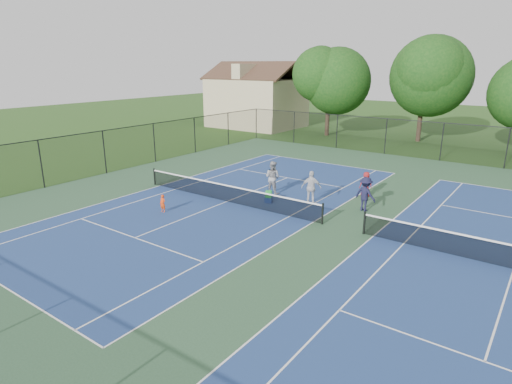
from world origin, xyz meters
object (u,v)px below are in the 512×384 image
Objects in this scene: tree_back_a at (329,77)px; ball_hopper at (269,194)px; clapboard_house at (257,101)px; bystander_a at (311,188)px; ball_crate at (269,200)px; bystander_b at (365,194)px; tree_back_b at (425,72)px; child_player at (163,203)px; instructor at (273,177)px; bystander_c at (366,184)px.

ball_hopper is at bearing -70.69° from tree_back_a.
clapboard_house reaches higher than bystander_a.
tree_back_a is 24.81m from ball_crate.
clapboard_house is 28.96× the size of ball_hopper.
bystander_b is 4.89× the size of ball_hopper.
tree_back_a is 24.54× the size of ball_hopper.
tree_back_b is 25.51m from ball_hopper.
child_player is 0.52× the size of bystander_b.
instructor is 1.86m from ball_hopper.
child_player is (-4.58, -29.29, -6.12)m from tree_back_b.
tree_back_b reaches higher than ball_hopper.
bystander_b reaches higher than child_player.
instructor is 4.98× the size of ball_crate.
ball_hopper is (-4.85, -1.82, -0.42)m from bystander_b.
clapboard_house reaches higher than child_player.
clapboard_house is 5.51× the size of instructor.
clapboard_house is 5.79× the size of bystander_a.
clapboard_house is at bearing 127.11° from ball_crate.
tree_back_a is 22.66m from bystander_c.
tree_back_b is (9.00, 2.00, 0.56)m from tree_back_a.
clapboard_house is (-10.00, 1.00, -2.95)m from tree_back_a.
tree_back_a is at bearing 109.31° from ball_crate.
ball_crate is at bearing -70.69° from tree_back_a.
tree_back_b is 5.12× the size of instructor.
ball_crate is at bearing -52.89° from clapboard_house.
child_player is at bearing -98.88° from tree_back_b.
clapboard_house is at bearing 127.11° from ball_hopper.
ball_hopper is at bearing -92.38° from tree_back_b.
bystander_c is 5.76m from ball_hopper.
bystander_a is 2.90m from bystander_b.
tree_back_b is 5.38× the size of bystander_a.
tree_back_b is 5.50× the size of bystander_b.
bystander_a is (20.00, -22.58, -2.16)m from clapboard_house.
child_player is at bearing 65.66° from instructor.
bystander_a is (10.00, -21.58, -5.11)m from tree_back_a.
bystander_c reaches higher than ball_crate.
tree_back_b is at bearing 87.62° from ball_crate.
tree_back_a is 9.70× the size of child_player.
bystander_c is at bearing -143.96° from bystander_a.
clapboard_house reaches higher than ball_hopper.
child_player is 2.53× the size of ball_hopper.
clapboard_house is 5.92× the size of bystander_b.
tree_back_b is at bearing -109.50° from bystander_a.
child_player is at bearing -127.98° from ball_hopper.
instructor is at bearing -94.56° from tree_back_b.
bystander_b reaches higher than ball_crate.
ball_hopper is (0.00, 0.00, 0.34)m from ball_crate.
tree_back_a reaches higher than bystander_a.
tree_back_a reaches higher than ball_hopper.
tree_back_a is at bearing -44.85° from bystander_b.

